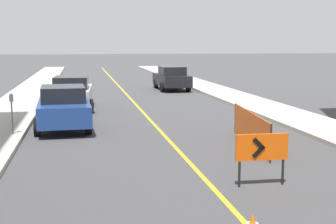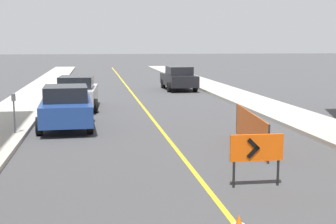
% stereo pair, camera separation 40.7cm
% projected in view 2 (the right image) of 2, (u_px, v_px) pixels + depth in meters
% --- Properties ---
extents(lane_stripe, '(0.12, 74.24, 0.01)m').
position_uv_depth(lane_stripe, '(140.00, 104.00, 24.42)').
color(lane_stripe, gold).
rests_on(lane_stripe, ground_plane).
extents(sidewalk_left, '(2.45, 74.24, 0.14)m').
position_uv_depth(sidewalk_left, '(23.00, 105.00, 23.49)').
color(sidewalk_left, '#ADA89E').
rests_on(sidewalk_left, ground_plane).
extents(sidewalk_right, '(2.45, 74.24, 0.14)m').
position_uv_depth(sidewalk_right, '(249.00, 100.00, 25.33)').
color(sidewalk_right, '#ADA89E').
rests_on(sidewalk_right, ground_plane).
extents(arrow_barricade_primary, '(1.20, 0.09, 1.17)m').
position_uv_depth(arrow_barricade_primary, '(257.00, 150.00, 10.20)').
color(arrow_barricade_primary, '#EF560C').
rests_on(arrow_barricade_primary, ground_plane).
extents(safety_mesh_fence, '(0.50, 4.25, 1.05)m').
position_uv_depth(safety_mesh_fence, '(251.00, 130.00, 14.25)').
color(safety_mesh_fence, '#EF560C').
rests_on(safety_mesh_fence, ground_plane).
extents(parked_car_curb_near, '(1.98, 4.37, 1.59)m').
position_uv_depth(parked_car_curb_near, '(66.00, 107.00, 17.31)').
color(parked_car_curb_near, navy).
rests_on(parked_car_curb_near, ground_plane).
extents(parked_car_curb_mid, '(2.05, 4.40, 1.59)m').
position_uv_depth(parked_car_curb_mid, '(77.00, 93.00, 22.25)').
color(parked_car_curb_mid, '#B7B7BC').
rests_on(parked_car_curb_mid, ground_plane).
extents(parked_car_curb_far, '(1.95, 4.35, 1.59)m').
position_uv_depth(parked_car_curb_far, '(179.00, 78.00, 31.43)').
color(parked_car_curb_far, black).
rests_on(parked_car_curb_far, ground_plane).
extents(parking_meter_far_curb, '(0.12, 0.11, 1.36)m').
position_uv_depth(parking_meter_far_curb, '(14.00, 105.00, 15.57)').
color(parking_meter_far_curb, '#4C4C51').
rests_on(parking_meter_far_curb, sidewalk_left).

